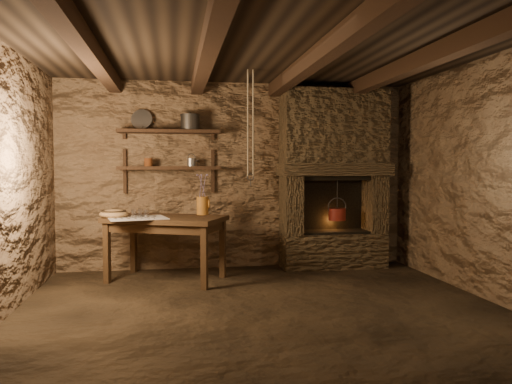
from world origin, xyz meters
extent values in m
plane|color=black|center=(0.00, 0.00, 0.00)|extent=(4.50, 4.50, 0.00)
cube|color=brown|center=(0.00, 2.00, 1.20)|extent=(4.50, 0.04, 2.40)
cube|color=brown|center=(0.00, -2.00, 1.20)|extent=(4.50, 0.04, 2.40)
cube|color=brown|center=(2.25, 0.00, 1.20)|extent=(0.04, 4.00, 2.40)
cube|color=black|center=(0.00, 0.00, 2.40)|extent=(4.50, 4.00, 0.04)
cube|color=black|center=(-1.50, 0.00, 2.31)|extent=(0.14, 3.95, 0.16)
cube|color=black|center=(-0.50, 0.00, 2.31)|extent=(0.14, 3.95, 0.16)
cube|color=black|center=(0.50, 0.00, 2.31)|extent=(0.14, 3.95, 0.16)
cube|color=black|center=(1.50, 0.00, 2.31)|extent=(0.14, 3.95, 0.16)
cube|color=black|center=(-0.85, 1.84, 1.30)|extent=(1.25, 0.30, 0.04)
cube|color=black|center=(-0.85, 1.84, 1.75)|extent=(1.25, 0.30, 0.04)
cube|color=#3B2D1D|center=(1.25, 1.77, 0.23)|extent=(1.35, 0.45, 0.45)
cube|color=#3B2D1D|center=(0.69, 1.77, 0.82)|extent=(0.23, 0.45, 0.75)
cube|color=#3B2D1D|center=(1.81, 1.77, 0.82)|extent=(0.23, 0.45, 0.75)
cube|color=#3B2D1D|center=(1.25, 1.74, 1.28)|extent=(1.43, 0.51, 0.16)
cube|color=#3B2D1D|center=(1.25, 1.77, 1.83)|extent=(1.35, 0.45, 0.94)
cube|color=black|center=(1.25, 1.96, 0.82)|extent=(0.90, 0.06, 0.75)
cube|color=#2F1E10|center=(-0.89, 1.36, 0.71)|extent=(1.49, 1.21, 0.06)
cube|color=#2F1E10|center=(-0.89, 1.36, 0.63)|extent=(1.34, 1.06, 0.09)
cube|color=beige|center=(-1.20, 1.21, 0.75)|extent=(0.72, 0.62, 0.01)
cylinder|color=#AC6721|center=(-0.46, 1.52, 0.85)|extent=(0.18, 0.18, 0.22)
torus|color=#AC6721|center=(-0.39, 1.52, 0.87)|extent=(0.02, 0.12, 0.12)
ellipsoid|color=#9D7444|center=(-1.47, 1.34, 0.78)|extent=(0.36, 0.36, 0.11)
cylinder|color=#2F2D2A|center=(-0.59, 1.84, 1.86)|extent=(0.31, 0.31, 0.18)
cylinder|color=gray|center=(-1.18, 1.94, 1.90)|extent=(0.28, 0.15, 0.26)
cylinder|color=#602C13|center=(-1.10, 1.84, 1.37)|extent=(0.13, 0.13, 0.10)
cylinder|color=maroon|center=(1.29, 1.72, 0.70)|extent=(0.27, 0.27, 0.16)
torus|color=#2F2D2A|center=(1.29, 1.72, 0.79)|extent=(0.25, 0.02, 0.25)
cylinder|color=#2F2D2A|center=(1.29, 1.72, 0.94)|extent=(0.01, 0.01, 0.44)
camera|label=1|loc=(-0.80, -4.45, 1.32)|focal=35.00mm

